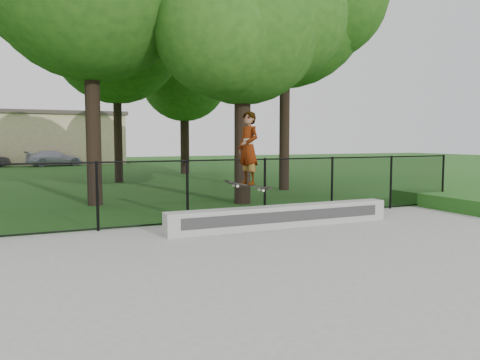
{
  "coord_description": "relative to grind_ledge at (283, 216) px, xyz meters",
  "views": [
    {
      "loc": [
        -3.26,
        -4.34,
        2.02
      ],
      "look_at": [
        0.56,
        4.2,
        1.2
      ],
      "focal_mm": 35.0,
      "sensor_mm": 36.0,
      "label": 1
    }
  ],
  "objects": [
    {
      "name": "distant_building",
      "position": [
        -3.84,
        33.3,
        1.86
      ],
      "size": [
        12.4,
        6.4,
        4.3
      ],
      "color": "beige",
      "rests_on": "ground"
    },
    {
      "name": "skater_airborne",
      "position": [
        -0.9,
        -0.1,
        1.49
      ],
      "size": [
        0.83,
        0.63,
        1.7
      ],
      "color": "black",
      "rests_on": "ground"
    },
    {
      "name": "tree_row",
      "position": [
        -0.92,
        9.31,
        6.24
      ],
      "size": [
        20.57,
        18.05,
        10.65
      ],
      "color": "black",
      "rests_on": "ground"
    },
    {
      "name": "ground",
      "position": [
        -1.84,
        -4.7,
        -0.3
      ],
      "size": [
        100.0,
        100.0,
        0.0
      ],
      "primitive_type": "plane",
      "color": "#1E5518",
      "rests_on": "ground"
    },
    {
      "name": "concrete_slab",
      "position": [
        -1.84,
        -4.7,
        -0.27
      ],
      "size": [
        14.0,
        12.0,
        0.06
      ],
      "primitive_type": "cube",
      "color": "gray",
      "rests_on": "ground"
    },
    {
      "name": "grind_ledge",
      "position": [
        0.0,
        0.0,
        0.0
      ],
      "size": [
        5.4,
        0.4,
        0.48
      ],
      "primitive_type": "cube",
      "color": "#ABAAA6",
      "rests_on": "concrete_slab"
    },
    {
      "name": "car_c",
      "position": [
        -3.47,
        28.97,
        0.29
      ],
      "size": [
        4.01,
        2.52,
        1.17
      ],
      "primitive_type": "imported",
      "rotation": [
        0.0,
        0.0,
        1.82
      ],
      "color": "#A3A1B7",
      "rests_on": "ground"
    },
    {
      "name": "chainlink_fence",
      "position": [
        -1.84,
        1.2,
        0.51
      ],
      "size": [
        16.06,
        0.06,
        1.5
      ],
      "color": "black",
      "rests_on": "concrete_slab"
    }
  ]
}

